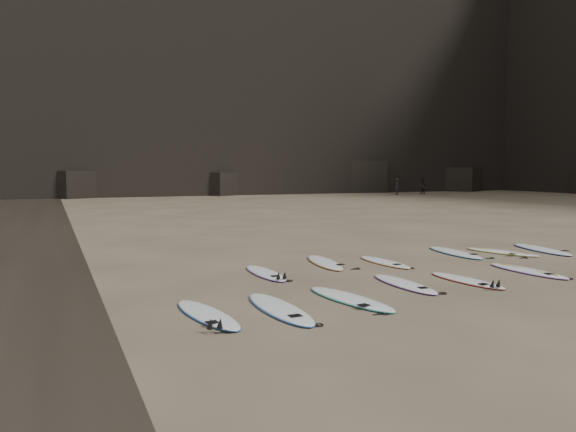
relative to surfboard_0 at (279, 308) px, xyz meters
name	(u,v)px	position (x,y,z in m)	size (l,w,h in m)	color
ground	(421,283)	(4.00, 1.05, -0.05)	(240.00, 240.00, 0.00)	#897559
headland	(339,11)	(27.84, 49.83, 20.97)	(170.00, 101.00, 63.47)	black
surfboard_0	(279,308)	(0.00, 0.00, 0.00)	(0.65, 2.71, 0.10)	white
surfboard_1	(350,298)	(1.61, 0.18, 0.00)	(0.62, 2.60, 0.09)	white
surfboard_2	(404,284)	(3.49, 1.00, -0.01)	(0.58, 2.41, 0.09)	white
surfboard_3	(466,280)	(5.08, 0.77, -0.01)	(0.54, 2.27, 0.08)	white
surfboard_4	(528,270)	(7.37, 1.13, 0.00)	(0.59, 2.48, 0.09)	white
surfboard_5	(265,273)	(1.04, 3.50, -0.01)	(0.57, 2.37, 0.09)	white
surfboard_6	(325,262)	(3.14, 4.35, 0.00)	(0.62, 2.60, 0.09)	white
surfboard_7	(384,262)	(4.73, 3.76, -0.01)	(0.56, 2.32, 0.08)	white
surfboard_8	(455,252)	(7.74, 4.41, 0.00)	(0.66, 2.73, 0.10)	white
surfboard_9	(501,252)	(9.20, 3.95, -0.01)	(0.58, 2.43, 0.09)	white
surfboard_10	(542,249)	(10.81, 3.85, 0.00)	(0.67, 2.80, 0.10)	white
surfboard_11	(207,314)	(-1.36, 0.12, 0.00)	(0.59, 2.47, 0.09)	white
person_a	(397,187)	(29.45, 39.79, 0.79)	(0.61, 0.40, 1.69)	black
person_b	(423,186)	(32.49, 39.42, 0.83)	(0.85, 0.67, 1.76)	black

